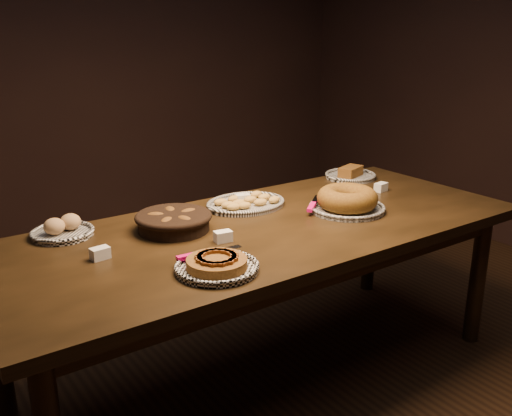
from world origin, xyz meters
TOP-DOWN VIEW (x-y plane):
  - ground at (0.00, 0.00)m, footprint 5.00×5.00m
  - buffet_table at (0.00, 0.00)m, footprint 2.40×1.00m
  - apple_tart_plate at (-0.42, -0.29)m, footprint 0.32×0.31m
  - madeleine_platter at (0.09, 0.28)m, footprint 0.40×0.32m
  - bundt_cake_plate at (0.44, -0.05)m, footprint 0.40×0.39m
  - croissant_basket at (-0.36, 0.17)m, footprint 0.40×0.40m
  - bread_roll_plate at (-0.77, 0.39)m, footprint 0.26×0.26m
  - loaf_plate at (0.89, 0.38)m, footprint 0.29×0.29m
  - tent_cards at (0.09, 0.09)m, footprint 1.63×0.45m

SIDE VIEW (x-z plane):
  - ground at x=0.00m, z-range 0.00..0.00m
  - buffet_table at x=0.00m, z-range 0.30..1.05m
  - madeleine_platter at x=0.09m, z-range 0.74..0.79m
  - loaf_plate at x=0.89m, z-range 0.74..0.80m
  - apple_tart_plate at x=-0.42m, z-range 0.74..0.80m
  - tent_cards at x=0.09m, z-range 0.75..0.79m
  - bread_roll_plate at x=-0.77m, z-range 0.74..0.82m
  - croissant_basket at x=-0.36m, z-range 0.76..0.84m
  - bundt_cake_plate at x=0.44m, z-range 0.74..0.85m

